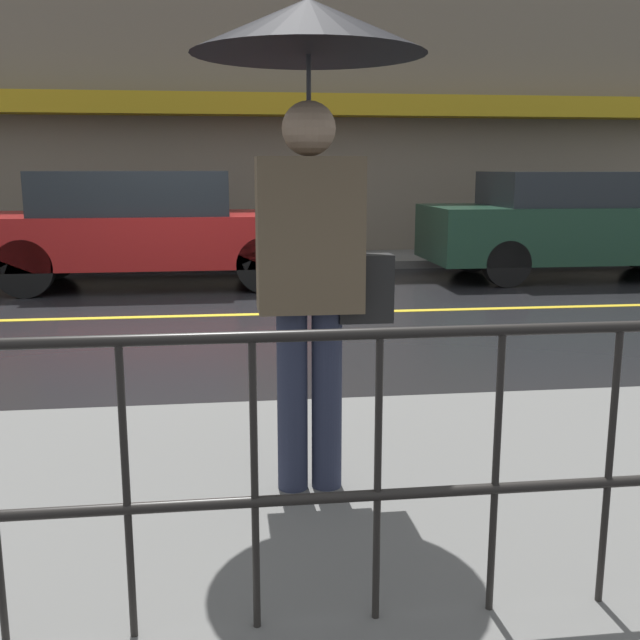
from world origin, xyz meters
The scene contains 9 objects.
ground_plane centered at (0.00, 0.00, 0.00)m, with size 80.00×80.00×0.00m, color black.
sidewalk_near centered at (0.00, -4.79, 0.06)m, with size 28.00×2.62×0.12m.
sidewalk_far centered at (0.00, 4.31, 0.06)m, with size 28.00×1.65×0.12m.
lane_marking centered at (0.00, 0.00, 0.00)m, with size 25.20×0.12×0.01m.
building_storefront centered at (0.00, 5.26, 3.42)m, with size 28.00×0.85×6.94m.
railing_foreground centered at (0.00, -5.86, 0.74)m, with size 12.00×0.04×0.97m.
pedestrian centered at (0.68, -4.81, 1.75)m, with size 0.98×0.98×2.12m.
car_red centered at (-0.71, 2.27, 0.79)m, with size 4.74×1.80×1.53m.
car_dark_green centered at (5.41, 2.27, 0.78)m, with size 4.50×1.70×1.52m.
Camera 1 is at (0.31, -8.02, 1.57)m, focal length 42.00 mm.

